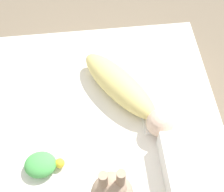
% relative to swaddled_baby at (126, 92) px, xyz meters
% --- Properties ---
extents(ground_plane, '(12.00, 12.00, 0.00)m').
position_rel_swaddled_baby_xyz_m(ground_plane, '(-0.11, -0.06, -0.30)').
color(ground_plane, '#7A6B56').
extents(bed_mattress, '(1.11, 1.08, 0.24)m').
position_rel_swaddled_baby_xyz_m(bed_mattress, '(-0.11, -0.06, -0.18)').
color(bed_mattress, white).
rests_on(bed_mattress, ground_plane).
extents(burp_cloth, '(0.22, 0.15, 0.02)m').
position_rel_swaddled_baby_xyz_m(burp_cloth, '(0.18, -0.13, -0.05)').
color(burp_cloth, white).
rests_on(burp_cloth, bed_mattress).
extents(swaddled_baby, '(0.43, 0.53, 0.13)m').
position_rel_swaddled_baby_xyz_m(swaddled_baby, '(0.00, 0.00, 0.00)').
color(swaddled_baby, '#EFDB7F').
rests_on(swaddled_baby, bed_mattress).
extents(pillow, '(0.37, 0.36, 0.12)m').
position_rel_swaddled_baby_xyz_m(pillow, '(0.29, -0.43, -0.01)').
color(pillow, white).
rests_on(pillow, bed_mattress).
extents(turtle_plush, '(0.17, 0.12, 0.07)m').
position_rel_swaddled_baby_xyz_m(turtle_plush, '(-0.41, -0.31, -0.03)').
color(turtle_plush, '#51B756').
rests_on(turtle_plush, bed_mattress).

